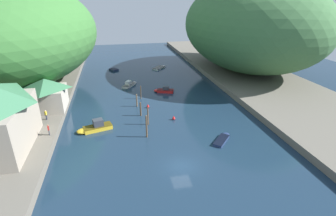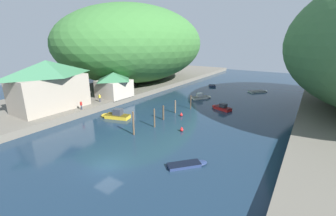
{
  "view_description": "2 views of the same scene",
  "coord_description": "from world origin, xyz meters",
  "px_view_note": "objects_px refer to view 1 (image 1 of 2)",
  "views": [
    {
      "loc": [
        -7.57,
        -27.07,
        20.22
      ],
      "look_at": [
        1.33,
        14.73,
        1.86
      ],
      "focal_mm": 28.0,
      "sensor_mm": 36.0,
      "label": 1
    },
    {
      "loc": [
        18.11,
        -15.17,
        13.8
      ],
      "look_at": [
        -2.26,
        16.31,
        2.43
      ],
      "focal_mm": 24.0,
      "sensor_mm": 36.0,
      "label": 2
    }
  ],
  "objects_px": {
    "boat_small_dinghy": "(95,127)",
    "person_on_quay": "(46,114)",
    "boathouse_shed": "(47,93)",
    "boat_white_cruiser": "(130,84)",
    "person_by_boathouse": "(48,129)",
    "channel_buoy_near": "(148,106)",
    "boat_mid_channel": "(222,139)",
    "boat_red_skiff": "(160,67)",
    "boat_yellow_tender": "(164,90)",
    "boat_far_right_bank": "(113,69)",
    "channel_buoy_far": "(174,118)"
  },
  "relations": [
    {
      "from": "boat_small_dinghy",
      "to": "person_on_quay",
      "type": "relative_size",
      "value": 3.5
    },
    {
      "from": "boathouse_shed",
      "to": "boat_small_dinghy",
      "type": "height_order",
      "value": "boathouse_shed"
    },
    {
      "from": "person_on_quay",
      "to": "boat_white_cruiser",
      "type": "bearing_deg",
      "value": -23.8
    },
    {
      "from": "person_on_quay",
      "to": "person_by_boathouse",
      "type": "height_order",
      "value": "same"
    },
    {
      "from": "channel_buoy_near",
      "to": "person_on_quay",
      "type": "distance_m",
      "value": 18.18
    },
    {
      "from": "boat_mid_channel",
      "to": "person_by_boathouse",
      "type": "distance_m",
      "value": 26.0
    },
    {
      "from": "boat_small_dinghy",
      "to": "channel_buoy_near",
      "type": "relative_size",
      "value": 7.53
    },
    {
      "from": "boat_red_skiff",
      "to": "person_by_boathouse",
      "type": "height_order",
      "value": "person_by_boathouse"
    },
    {
      "from": "boat_yellow_tender",
      "to": "boat_mid_channel",
      "type": "relative_size",
      "value": 1.09
    },
    {
      "from": "boat_mid_channel",
      "to": "boat_red_skiff",
      "type": "xyz_separation_m",
      "value": [
        -1.55,
        44.5,
        0.01
      ]
    },
    {
      "from": "boat_yellow_tender",
      "to": "boat_far_right_bank",
      "type": "distance_m",
      "value": 24.39
    },
    {
      "from": "boathouse_shed",
      "to": "boat_red_skiff",
      "type": "xyz_separation_m",
      "value": [
        25.91,
        29.11,
        -3.93
      ]
    },
    {
      "from": "boat_white_cruiser",
      "to": "channel_buoy_near",
      "type": "bearing_deg",
      "value": -44.15
    },
    {
      "from": "boathouse_shed",
      "to": "person_by_boathouse",
      "type": "xyz_separation_m",
      "value": [
        2.0,
        -10.53,
        -1.97
      ]
    },
    {
      "from": "boat_mid_channel",
      "to": "channel_buoy_near",
      "type": "relative_size",
      "value": 5.56
    },
    {
      "from": "boat_mid_channel",
      "to": "boat_small_dinghy",
      "type": "bearing_deg",
      "value": -158.8
    },
    {
      "from": "boat_red_skiff",
      "to": "boathouse_shed",
      "type": "bearing_deg",
      "value": -91.46
    },
    {
      "from": "boat_yellow_tender",
      "to": "boat_mid_channel",
      "type": "bearing_deg",
      "value": -148.98
    },
    {
      "from": "boat_mid_channel",
      "to": "person_on_quay",
      "type": "relative_size",
      "value": 2.58
    },
    {
      "from": "boathouse_shed",
      "to": "person_on_quay",
      "type": "distance_m",
      "value": 5.23
    },
    {
      "from": "boat_white_cruiser",
      "to": "boat_far_right_bank",
      "type": "bearing_deg",
      "value": 139.67
    },
    {
      "from": "boat_white_cruiser",
      "to": "person_by_boathouse",
      "type": "height_order",
      "value": "person_by_boathouse"
    },
    {
      "from": "channel_buoy_near",
      "to": "person_on_quay",
      "type": "bearing_deg",
      "value": -166.72
    },
    {
      "from": "boat_red_skiff",
      "to": "channel_buoy_far",
      "type": "bearing_deg",
      "value": -56.31
    },
    {
      "from": "channel_buoy_near",
      "to": "person_by_boathouse",
      "type": "relative_size",
      "value": 0.46
    },
    {
      "from": "boat_red_skiff",
      "to": "boat_small_dinghy",
      "type": "xyz_separation_m",
      "value": [
        -17.61,
        -37.26,
        0.34
      ]
    },
    {
      "from": "boat_far_right_bank",
      "to": "channel_buoy_near",
      "type": "bearing_deg",
      "value": -107.53
    },
    {
      "from": "boat_far_right_bank",
      "to": "channel_buoy_far",
      "type": "height_order",
      "value": "channel_buoy_far"
    },
    {
      "from": "boathouse_shed",
      "to": "person_on_quay",
      "type": "height_order",
      "value": "boathouse_shed"
    },
    {
      "from": "boat_white_cruiser",
      "to": "channel_buoy_far",
      "type": "height_order",
      "value": "boat_white_cruiser"
    },
    {
      "from": "boat_mid_channel",
      "to": "boat_red_skiff",
      "type": "distance_m",
      "value": 44.52
    },
    {
      "from": "boat_yellow_tender",
      "to": "boat_small_dinghy",
      "type": "relative_size",
      "value": 0.81
    },
    {
      "from": "boat_far_right_bank",
      "to": "channel_buoy_far",
      "type": "distance_m",
      "value": 37.78
    },
    {
      "from": "boat_small_dinghy",
      "to": "person_on_quay",
      "type": "bearing_deg",
      "value": 51.19
    },
    {
      "from": "boat_far_right_bank",
      "to": "channel_buoy_near",
      "type": "relative_size",
      "value": 4.8
    },
    {
      "from": "boathouse_shed",
      "to": "boat_white_cruiser",
      "type": "xyz_separation_m",
      "value": [
        15.68,
        13.76,
        -3.71
      ]
    },
    {
      "from": "boat_mid_channel",
      "to": "boat_far_right_bank",
      "type": "distance_m",
      "value": 47.46
    },
    {
      "from": "boat_white_cruiser",
      "to": "boathouse_shed",
      "type": "bearing_deg",
      "value": -102.4
    },
    {
      "from": "boat_red_skiff",
      "to": "boat_white_cruiser",
      "type": "relative_size",
      "value": 1.14
    },
    {
      "from": "boat_red_skiff",
      "to": "channel_buoy_near",
      "type": "distance_m",
      "value": 30.79
    },
    {
      "from": "boat_mid_channel",
      "to": "boat_small_dinghy",
      "type": "xyz_separation_m",
      "value": [
        -19.17,
        7.24,
        0.35
      ]
    },
    {
      "from": "boathouse_shed",
      "to": "boat_mid_channel",
      "type": "relative_size",
      "value": 1.61
    },
    {
      "from": "boat_red_skiff",
      "to": "boat_far_right_bank",
      "type": "distance_m",
      "value": 13.97
    },
    {
      "from": "boat_red_skiff",
      "to": "channel_buoy_near",
      "type": "height_order",
      "value": "channel_buoy_near"
    },
    {
      "from": "channel_buoy_near",
      "to": "channel_buoy_far",
      "type": "distance_m",
      "value": 7.33
    },
    {
      "from": "boathouse_shed",
      "to": "channel_buoy_far",
      "type": "height_order",
      "value": "boathouse_shed"
    },
    {
      "from": "boat_red_skiff",
      "to": "channel_buoy_near",
      "type": "bearing_deg",
      "value": -64.49
    },
    {
      "from": "channel_buoy_far",
      "to": "person_on_quay",
      "type": "xyz_separation_m",
      "value": [
        -21.29,
        2.18,
        1.85
      ]
    },
    {
      "from": "boat_far_right_bank",
      "to": "channel_buoy_near",
      "type": "xyz_separation_m",
      "value": [
        6.15,
        -30.14,
        0.07
      ]
    },
    {
      "from": "boat_small_dinghy",
      "to": "channel_buoy_near",
      "type": "distance_m",
      "value": 12.33
    }
  ]
}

